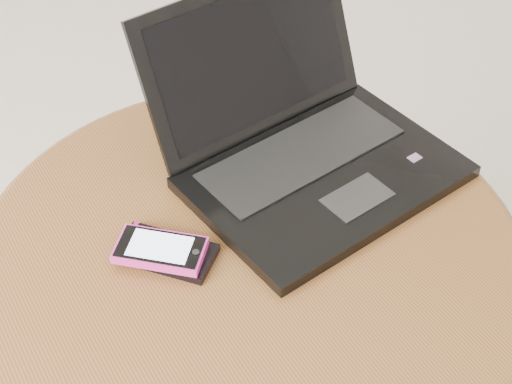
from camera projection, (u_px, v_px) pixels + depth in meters
table at (249, 307)px, 1.06m from camera, size 0.70×0.70×0.56m
laptop at (303, 142)px, 1.07m from camera, size 0.38×0.36×0.21m
phone_black at (166, 252)px, 0.96m from camera, size 0.12×0.13×0.01m
phone_pink at (160, 250)px, 0.95m from camera, size 0.12×0.11×0.01m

